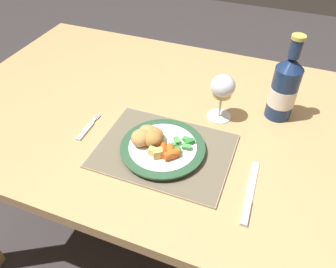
% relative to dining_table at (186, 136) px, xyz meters
% --- Properties ---
extents(ground_plane, '(6.00, 6.00, 0.00)m').
position_rel_dining_table_xyz_m(ground_plane, '(0.00, 0.00, -0.66)').
color(ground_plane, '#383333').
extents(dining_table, '(1.55, 0.90, 0.74)m').
position_rel_dining_table_xyz_m(dining_table, '(0.00, 0.00, 0.00)').
color(dining_table, tan).
rests_on(dining_table, ground).
extents(placemat, '(0.37, 0.27, 0.01)m').
position_rel_dining_table_xyz_m(placemat, '(-0.01, -0.17, 0.08)').
color(placemat, gray).
rests_on(placemat, dining_table).
extents(dinner_plate, '(0.23, 0.23, 0.02)m').
position_rel_dining_table_xyz_m(dinner_plate, '(-0.01, -0.17, 0.10)').
color(dinner_plate, white).
rests_on(dinner_plate, placemat).
extents(breaded_croquettes, '(0.10, 0.09, 0.04)m').
position_rel_dining_table_xyz_m(breaded_croquettes, '(-0.05, -0.17, 0.13)').
color(breaded_croquettes, '#B77F3D').
rests_on(breaded_croquettes, dinner_plate).
extents(green_beans_pile, '(0.06, 0.07, 0.01)m').
position_rel_dining_table_xyz_m(green_beans_pile, '(0.04, -0.15, 0.11)').
color(green_beans_pile, green).
rests_on(green_beans_pile, dinner_plate).
extents(glazed_carrots, '(0.06, 0.05, 0.02)m').
position_rel_dining_table_xyz_m(glazed_carrots, '(0.02, -0.20, 0.12)').
color(glazed_carrots, '#CC5119').
rests_on(glazed_carrots, dinner_plate).
extents(fork, '(0.02, 0.12, 0.01)m').
position_rel_dining_table_xyz_m(fork, '(-0.26, -0.16, 0.08)').
color(fork, silver).
rests_on(fork, dining_table).
extents(table_knife, '(0.02, 0.21, 0.01)m').
position_rel_dining_table_xyz_m(table_knife, '(0.24, -0.24, 0.08)').
color(table_knife, silver).
rests_on(table_knife, dining_table).
extents(wine_glass, '(0.07, 0.07, 0.15)m').
position_rel_dining_table_xyz_m(wine_glass, '(0.09, 0.04, 0.19)').
color(wine_glass, silver).
rests_on(wine_glass, dining_table).
extents(bottle, '(0.08, 0.08, 0.27)m').
position_rel_dining_table_xyz_m(bottle, '(0.26, 0.11, 0.18)').
color(bottle, navy).
rests_on(bottle, dining_table).
extents(roast_potatoes, '(0.04, 0.03, 0.02)m').
position_rel_dining_table_xyz_m(roast_potatoes, '(-0.01, -0.21, 0.12)').
color(roast_potatoes, '#DBB256').
rests_on(roast_potatoes, dinner_plate).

